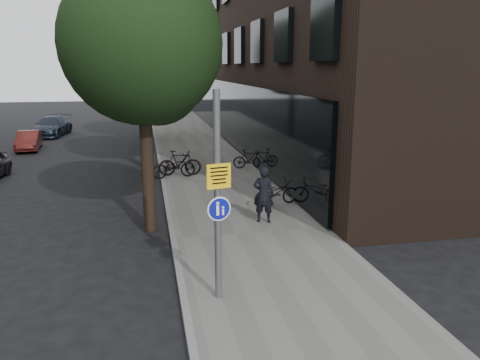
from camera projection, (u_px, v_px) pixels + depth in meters
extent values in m
plane|color=black|center=(277.00, 291.00, 10.05)|extent=(120.00, 120.00, 0.00)
cube|color=#65635E|center=(217.00, 180.00, 19.61)|extent=(4.50, 60.00, 0.12)
cube|color=slate|center=(163.00, 183.00, 19.17)|extent=(0.15, 60.00, 0.13)
cylinder|color=black|center=(148.00, 177.00, 13.45)|extent=(0.36, 0.36, 3.20)
sphere|color=black|center=(142.00, 43.00, 12.58)|extent=(4.40, 4.40, 4.40)
sphere|color=black|center=(157.00, 80.00, 13.66)|extent=(2.64, 2.64, 2.64)
cylinder|color=black|center=(146.00, 136.00, 21.55)|extent=(0.36, 0.36, 3.20)
sphere|color=black|center=(142.00, 52.00, 20.67)|extent=(5.00, 5.00, 5.00)
sphere|color=black|center=(152.00, 75.00, 21.75)|extent=(3.00, 3.00, 3.00)
cylinder|color=black|center=(145.00, 116.00, 30.12)|extent=(0.36, 0.36, 3.20)
sphere|color=black|center=(142.00, 57.00, 29.24)|extent=(5.00, 5.00, 5.00)
sphere|color=black|center=(149.00, 73.00, 30.32)|extent=(3.00, 3.00, 3.00)
cylinder|color=#595B5E|center=(218.00, 199.00, 9.04)|extent=(0.14, 0.14, 4.18)
cube|color=#E6AE0C|center=(217.00, 175.00, 8.93)|extent=(0.48, 0.13, 0.48)
cylinder|color=#0C1288|center=(218.00, 208.00, 9.09)|extent=(0.42, 0.11, 0.43)
cylinder|color=white|center=(218.00, 208.00, 9.09)|extent=(0.47, 0.12, 0.48)
imported|color=black|center=(264.00, 194.00, 13.98)|extent=(0.73, 0.60, 1.71)
imported|color=black|center=(276.00, 192.00, 15.76)|extent=(1.78, 1.05, 0.88)
imported|color=black|center=(249.00, 159.00, 21.46)|extent=(1.53, 0.70, 0.89)
imported|color=black|center=(174.00, 166.00, 19.66)|extent=(1.94, 0.99, 0.97)
imported|color=black|center=(180.00, 163.00, 20.06)|extent=(1.85, 0.63, 1.09)
imported|color=#5D1E1A|center=(29.00, 141.00, 26.90)|extent=(1.45, 3.40, 1.09)
imported|color=#1C2532|center=(52.00, 126.00, 32.49)|extent=(2.46, 4.78, 1.33)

